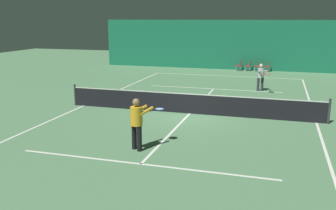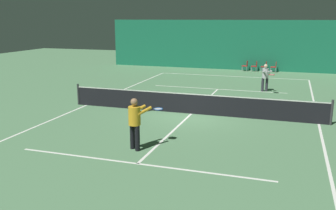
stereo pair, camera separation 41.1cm
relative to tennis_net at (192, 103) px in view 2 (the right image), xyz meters
The scene contains 15 objects.
ground_plane 0.51m from the tennis_net, ahead, with size 60.00×60.00×0.00m, color #56845B.
backdrop_curtain 15.81m from the tennis_net, 90.00° to the left, with size 23.00×0.12×4.15m.
court_line_baseline_far 11.91m from the tennis_net, 90.00° to the left, with size 11.00×0.10×0.00m.
court_line_service_far 6.42m from the tennis_net, 90.00° to the left, with size 8.25×0.10×0.00m.
court_line_service_near 6.42m from the tennis_net, 90.00° to the right, with size 8.25×0.10×0.00m.
court_line_sideline_left 5.52m from the tennis_net, behind, with size 0.10×23.80×0.00m.
court_line_sideline_right 5.52m from the tennis_net, ahead, with size 0.10×23.80×0.00m.
court_line_centre 0.51m from the tennis_net, ahead, with size 0.10×12.80×0.00m.
tennis_net is the anchor object (origin of this frame).
player_near 5.28m from the tennis_net, 95.97° to the right, with size 1.02×1.39×1.77m.
player_far 7.17m from the tennis_net, 66.88° to the left, with size 0.88×1.36×1.64m.
courtside_chair_0 15.19m from the tennis_net, 87.64° to the left, with size 0.44×0.44×0.84m.
courtside_chair_1 15.24m from the tennis_net, 84.75° to the left, with size 0.44×0.44×0.84m.
courtside_chair_2 15.33m from the tennis_net, 81.88° to the left, with size 0.44×0.44×0.84m.
courtside_chair_3 15.46m from the tennis_net, 79.06° to the left, with size 0.44×0.44×0.84m.
Camera 2 is at (4.23, -16.24, 4.34)m, focal length 40.00 mm.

